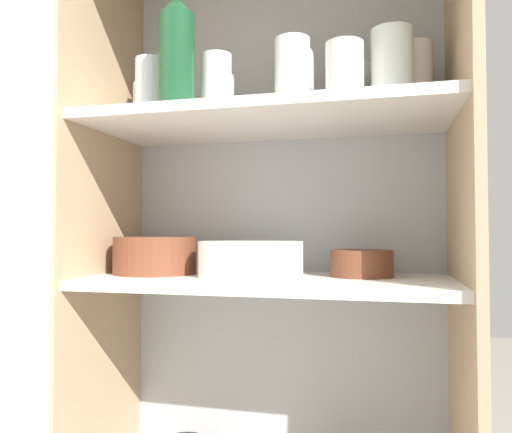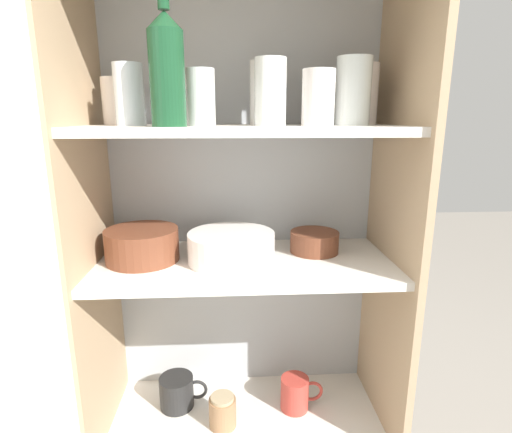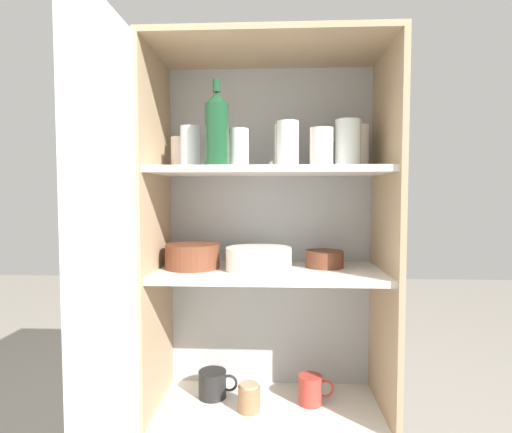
{
  "view_description": "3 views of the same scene",
  "coord_description": "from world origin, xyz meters",
  "px_view_note": "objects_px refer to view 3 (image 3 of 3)",
  "views": [
    {
      "loc": [
        0.23,
        -0.82,
        0.93
      ],
      "look_at": [
        -0.03,
        0.18,
        0.96
      ],
      "focal_mm": 35.0,
      "sensor_mm": 36.0,
      "label": 1
    },
    {
      "loc": [
        -0.03,
        -0.77,
        1.18
      ],
      "look_at": [
        0.03,
        0.19,
        0.94
      ],
      "focal_mm": 28.0,
      "sensor_mm": 36.0,
      "label": 2
    },
    {
      "loc": [
        0.02,
        -1.12,
        1.08
      ],
      "look_at": [
        -0.04,
        0.18,
        1.01
      ],
      "focal_mm": 28.0,
      "sensor_mm": 36.0,
      "label": 3
    }
  ],
  "objects_px": {
    "plate_stack_white": "(259,259)",
    "coffee_mug_primary": "(311,390)",
    "storage_jar": "(249,398)",
    "mixing_bowl_large": "(193,255)",
    "serving_bowl_small": "(324,258)",
    "wine_bottle": "(217,128)"
  },
  "relations": [
    {
      "from": "mixing_bowl_large",
      "to": "storage_jar",
      "type": "xyz_separation_m",
      "value": [
        0.19,
        -0.05,
        -0.45
      ]
    },
    {
      "from": "coffee_mug_primary",
      "to": "wine_bottle",
      "type": "bearing_deg",
      "value": -156.61
    },
    {
      "from": "mixing_bowl_large",
      "to": "storage_jar",
      "type": "distance_m",
      "value": 0.49
    },
    {
      "from": "plate_stack_white",
      "to": "mixing_bowl_large",
      "type": "xyz_separation_m",
      "value": [
        -0.22,
        0.02,
        0.01
      ]
    },
    {
      "from": "plate_stack_white",
      "to": "wine_bottle",
      "type": "bearing_deg",
      "value": -138.81
    },
    {
      "from": "plate_stack_white",
      "to": "coffee_mug_primary",
      "type": "bearing_deg",
      "value": 7.36
    },
    {
      "from": "mixing_bowl_large",
      "to": "serving_bowl_small",
      "type": "xyz_separation_m",
      "value": [
        0.44,
        0.04,
        -0.01
      ]
    },
    {
      "from": "mixing_bowl_large",
      "to": "storage_jar",
      "type": "bearing_deg",
      "value": -14.5
    },
    {
      "from": "wine_bottle",
      "to": "coffee_mug_primary",
      "type": "bearing_deg",
      "value": 23.39
    },
    {
      "from": "serving_bowl_small",
      "to": "storage_jar",
      "type": "distance_m",
      "value": 0.51
    },
    {
      "from": "plate_stack_white",
      "to": "coffee_mug_primary",
      "type": "height_order",
      "value": "plate_stack_white"
    },
    {
      "from": "coffee_mug_primary",
      "to": "storage_jar",
      "type": "bearing_deg",
      "value": -165.11
    },
    {
      "from": "plate_stack_white",
      "to": "storage_jar",
      "type": "bearing_deg",
      "value": -133.35
    },
    {
      "from": "mixing_bowl_large",
      "to": "serving_bowl_small",
      "type": "relative_size",
      "value": 1.4
    },
    {
      "from": "wine_bottle",
      "to": "mixing_bowl_large",
      "type": "height_order",
      "value": "wine_bottle"
    },
    {
      "from": "plate_stack_white",
      "to": "mixing_bowl_large",
      "type": "bearing_deg",
      "value": 175.46
    },
    {
      "from": "serving_bowl_small",
      "to": "mixing_bowl_large",
      "type": "bearing_deg",
      "value": -174.81
    },
    {
      "from": "plate_stack_white",
      "to": "serving_bowl_small",
      "type": "height_order",
      "value": "plate_stack_white"
    },
    {
      "from": "wine_bottle",
      "to": "coffee_mug_primary",
      "type": "xyz_separation_m",
      "value": [
        0.29,
        0.13,
        -0.84
      ]
    },
    {
      "from": "mixing_bowl_large",
      "to": "serving_bowl_small",
      "type": "distance_m",
      "value": 0.44
    },
    {
      "from": "serving_bowl_small",
      "to": "coffee_mug_primary",
      "type": "xyz_separation_m",
      "value": [
        -0.04,
        -0.03,
        -0.44
      ]
    },
    {
      "from": "coffee_mug_primary",
      "to": "storage_jar",
      "type": "distance_m",
      "value": 0.21
    }
  ]
}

